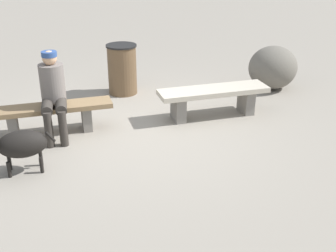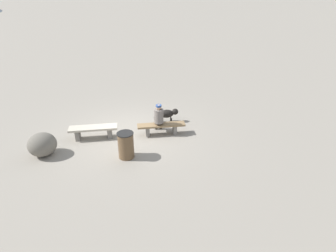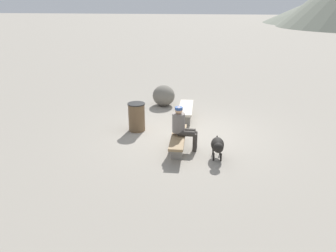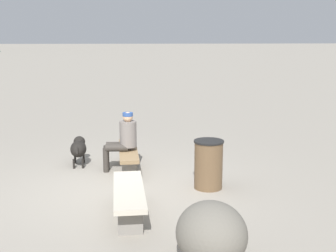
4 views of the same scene
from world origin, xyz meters
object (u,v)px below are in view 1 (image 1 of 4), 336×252
object	(u,v)px
bench_right	(50,113)
bench_left	(213,96)
seated_person	(53,90)
dog	(16,144)
trash_bin	(122,69)
boulder	(273,68)

from	to	relation	value
bench_right	bench_left	bearing A→B (deg)	178.48
seated_person	dog	xyz separation A→B (m)	(0.44, 0.96, -0.31)
trash_bin	boulder	bearing A→B (deg)	172.40
bench_right	dog	distance (m)	1.11
bench_right	trash_bin	world-z (taller)	trash_bin
boulder	bench_left	bearing A→B (deg)	34.55
bench_right	dog	size ratio (longest dim) A/B	2.07
bench_right	dog	world-z (taller)	dog
bench_left	bench_right	size ratio (longest dim) A/B	0.98
seated_person	dog	size ratio (longest dim) A/B	1.40
dog	boulder	size ratio (longest dim) A/B	0.94
bench_right	seated_person	xyz separation A→B (m)	(-0.08, 0.09, 0.37)
bench_right	trash_bin	size ratio (longest dim) A/B	2.03
boulder	seated_person	bearing A→B (deg)	17.17
dog	seated_person	bearing A→B (deg)	-118.60
bench_right	seated_person	distance (m)	0.39
seated_person	boulder	distance (m)	4.04
trash_bin	boulder	xyz separation A→B (m)	(-2.71, 0.36, -0.05)
seated_person	trash_bin	xyz separation A→B (m)	(-1.14, -1.55, -0.24)
boulder	bench_right	bearing A→B (deg)	15.57
bench_right	seated_person	bearing A→B (deg)	128.90
trash_bin	seated_person	bearing A→B (deg)	53.61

